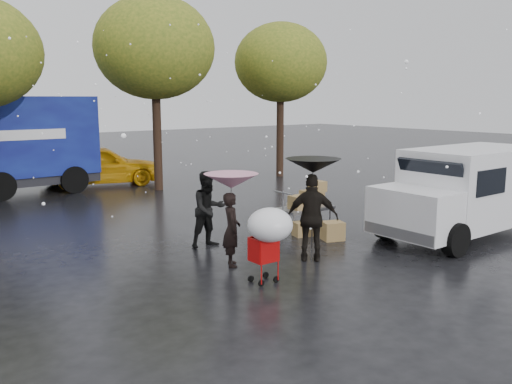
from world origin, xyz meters
TOP-DOWN VIEW (x-y plane):
  - ground at (0.00, 0.00)m, footprint 90.00×90.00m
  - person_pink at (-0.72, 0.54)m, footprint 0.59×0.67m
  - person_middle at (-0.30, 2.08)m, footprint 0.87×0.68m
  - person_black at (0.84, -0.20)m, footprint 1.13×1.08m
  - umbrella_pink at (-0.72, 0.54)m, footprint 1.12×1.12m
  - umbrella_black at (0.84, -0.20)m, footprint 1.16×1.16m
  - vendor_cart at (2.75, 2.01)m, footprint 1.52×0.80m
  - shopping_cart at (-0.84, -0.83)m, footprint 0.84×0.84m
  - white_van at (5.37, -0.95)m, footprint 4.91×2.18m
  - box_ground_near at (2.43, 0.73)m, footprint 0.61×0.55m
  - box_ground_far at (2.12, 1.47)m, footprint 0.54×0.47m
  - yellow_taxi at (1.18, 12.44)m, footprint 5.07×3.24m
  - tree_row at (-0.47, 10.00)m, footprint 21.60×4.40m

SIDE VIEW (x-z plane):
  - ground at x=0.00m, z-range 0.00..0.00m
  - box_ground_far at x=2.12m, z-range 0.00..0.36m
  - box_ground_near at x=2.43m, z-range 0.00..0.45m
  - vendor_cart at x=2.75m, z-range 0.09..1.36m
  - person_pink at x=-0.72m, z-range 0.00..1.54m
  - yellow_taxi at x=1.18m, z-range 0.00..1.61m
  - person_middle at x=-0.30m, z-range 0.00..1.78m
  - person_black at x=0.84m, z-range 0.00..1.88m
  - shopping_cart at x=-0.84m, z-range 0.33..1.80m
  - white_van at x=5.37m, z-range 0.06..2.26m
  - umbrella_pink at x=-0.72m, z-range 0.81..2.75m
  - umbrella_black at x=0.84m, z-range 0.95..3.15m
  - tree_row at x=-0.47m, z-range 1.46..8.58m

